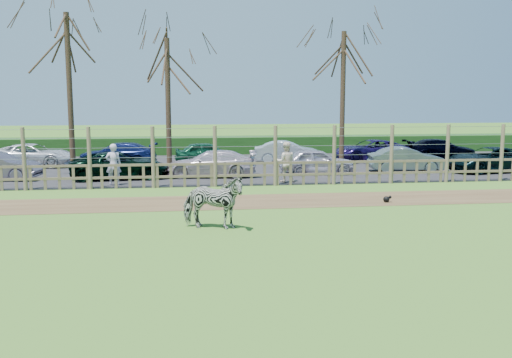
{
  "coord_description": "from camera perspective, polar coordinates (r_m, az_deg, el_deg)",
  "views": [
    {
      "loc": [
        -1.22,
        -15.21,
        3.71
      ],
      "look_at": [
        1.0,
        2.5,
        1.1
      ],
      "focal_mm": 40.0,
      "sensor_mm": 36.0,
      "label": 1
    }
  ],
  "objects": [
    {
      "name": "tree_left",
      "position": [
        28.27,
        -18.29,
        11.77
      ],
      "size": [
        4.8,
        4.8,
        7.88
      ],
      "color": "#3D2B1E",
      "rests_on": "ground"
    },
    {
      "name": "car_6",
      "position": [
        29.99,
        22.32,
        1.82
      ],
      "size": [
        4.55,
        2.57,
        1.2
      ],
      "primitive_type": "imported",
      "rotation": [
        0.0,
        0.0,
        4.85
      ],
      "color": "black",
      "rests_on": "asphalt"
    },
    {
      "name": "car_5",
      "position": [
        28.7,
        14.81,
        1.9
      ],
      "size": [
        3.76,
        1.65,
        1.2
      ],
      "primitive_type": "imported",
      "rotation": [
        0.0,
        0.0,
        1.46
      ],
      "color": "slate",
      "rests_on": "asphalt"
    },
    {
      "name": "car_3",
      "position": [
        26.15,
        -4.54,
        1.55
      ],
      "size": [
        4.28,
        2.07,
        1.2
      ],
      "primitive_type": "imported",
      "rotation": [
        0.0,
        0.0,
        4.62
      ],
      "color": "#C4B3C1",
      "rests_on": "asphalt"
    },
    {
      "name": "zebra",
      "position": [
        15.98,
        -4.34,
        -2.34
      ],
      "size": [
        1.95,
        1.26,
        1.52
      ],
      "primitive_type": "imported",
      "rotation": [
        0.0,
        0.0,
        1.3
      ],
      "color": "gray",
      "rests_on": "ground"
    },
    {
      "name": "car_12",
      "position": [
        33.1,
        11.36,
        2.83
      ],
      "size": [
        4.49,
        2.4,
        1.2
      ],
      "primitive_type": "imported",
      "rotation": [
        0.0,
        0.0,
        4.81
      ],
      "color": "#1A1048",
      "rests_on": "asphalt"
    },
    {
      "name": "car_9",
      "position": [
        31.25,
        -13.69,
        2.44
      ],
      "size": [
        4.26,
        2.02,
        1.2
      ],
      "primitive_type": "imported",
      "rotation": [
        0.0,
        0.0,
        4.63
      ],
      "color": "#0D1644",
      "rests_on": "asphalt"
    },
    {
      "name": "ground",
      "position": [
        15.7,
        -2.5,
        -5.35
      ],
      "size": [
        120.0,
        120.0,
        0.0
      ],
      "primitive_type": "plane",
      "color": "olive",
      "rests_on": "ground"
    },
    {
      "name": "car_10",
      "position": [
        31.06,
        -4.89,
        2.61
      ],
      "size": [
        3.6,
        1.61,
        1.2
      ],
      "primitive_type": "imported",
      "rotation": [
        0.0,
        0.0,
        1.63
      ],
      "color": "#134F31",
      "rests_on": "asphalt"
    },
    {
      "name": "tree_right",
      "position": [
        30.38,
        8.73,
        11.11
      ],
      "size": [
        4.8,
        4.8,
        7.35
      ],
      "color": "#3D2B1E",
      "rests_on": "ground"
    },
    {
      "name": "visitor_b",
      "position": [
        24.44,
        2.99,
        1.71
      ],
      "size": [
        0.9,
        0.74,
        1.72
      ],
      "primitive_type": "imported",
      "rotation": [
        0.0,
        0.0,
        3.04
      ],
      "color": "beige",
      "rests_on": "asphalt"
    },
    {
      "name": "asphalt",
      "position": [
        29.96,
        -4.76,
        1.21
      ],
      "size": [
        44.0,
        13.0,
        0.04
      ],
      "primitive_type": "cube",
      "color": "#232326",
      "rests_on": "ground"
    },
    {
      "name": "car_8",
      "position": [
        31.96,
        -21.41,
        2.23
      ],
      "size": [
        4.49,
        2.41,
        1.2
      ],
      "primitive_type": "imported",
      "rotation": [
        0.0,
        0.0,
        1.47
      ],
      "color": "silver",
      "rests_on": "asphalt"
    },
    {
      "name": "car_4",
      "position": [
        27.14,
        6.14,
        1.77
      ],
      "size": [
        3.56,
        1.52,
        1.2
      ],
      "primitive_type": "imported",
      "rotation": [
        0.0,
        0.0,
        1.54
      ],
      "color": "#B6AEBE",
      "rests_on": "asphalt"
    },
    {
      "name": "tree_mid",
      "position": [
        28.74,
        -8.85,
        10.53
      ],
      "size": [
        4.8,
        4.8,
        6.83
      ],
      "color": "#3D2B1E",
      "rests_on": "ground"
    },
    {
      "name": "visitor_a",
      "position": [
        24.25,
        -14.06,
        1.42
      ],
      "size": [
        0.66,
        0.47,
        1.72
      ],
      "primitive_type": "imported",
      "rotation": [
        0.0,
        0.0,
        3.23
      ],
      "color": "silver",
      "rests_on": "asphalt"
    },
    {
      "name": "car_11",
      "position": [
        31.54,
        3.15,
        2.72
      ],
      "size": [
        3.77,
        1.71,
        1.2
      ],
      "primitive_type": "imported",
      "rotation": [
        0.0,
        0.0,
        1.45
      ],
      "color": "silver",
      "rests_on": "asphalt"
    },
    {
      "name": "hedge",
      "position": [
        36.86,
        -5.23,
        3.36
      ],
      "size": [
        46.0,
        2.0,
        1.1
      ],
      "primitive_type": "cube",
      "color": "#1E4716",
      "rests_on": "ground"
    },
    {
      "name": "fence",
      "position": [
        23.42,
        -4.11,
        1.17
      ],
      "size": [
        30.16,
        0.16,
        2.5
      ],
      "color": "brown",
      "rests_on": "ground"
    },
    {
      "name": "dirt_strip",
      "position": [
        20.09,
        -3.54,
        -2.32
      ],
      "size": [
        34.0,
        2.8,
        0.01
      ],
      "primitive_type": "cube",
      "color": "brown",
      "rests_on": "ground"
    },
    {
      "name": "crow",
      "position": [
        20.52,
        12.94,
        -1.97
      ],
      "size": [
        0.3,
        0.22,
        0.24
      ],
      "color": "black",
      "rests_on": "ground"
    },
    {
      "name": "car_13",
      "position": [
        34.58,
        17.96,
        2.82
      ],
      "size": [
        4.22,
        1.9,
        1.2
      ],
      "primitive_type": "imported",
      "rotation": [
        0.0,
        0.0,
        1.52
      ],
      "color": "black",
      "rests_on": "asphalt"
    },
    {
      "name": "car_2",
      "position": [
        26.18,
        -13.49,
        1.35
      ],
      "size": [
        4.48,
        2.37,
        1.2
      ],
      "primitive_type": "imported",
      "rotation": [
        0.0,
        0.0,
        1.66
      ],
      "color": "black",
      "rests_on": "asphalt"
    }
  ]
}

